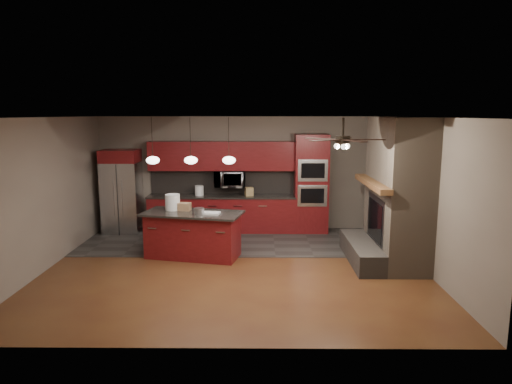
{
  "coord_description": "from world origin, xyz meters",
  "views": [
    {
      "loc": [
        0.46,
        -8.22,
        2.86
      ],
      "look_at": [
        0.38,
        0.6,
        1.35
      ],
      "focal_mm": 32.0,
      "sensor_mm": 36.0,
      "label": 1
    }
  ],
  "objects_px": {
    "counter_box": "(249,192)",
    "white_bucket": "(173,202)",
    "cardboard_box": "(184,207)",
    "microwave": "(230,179)",
    "paint_tray": "(211,213)",
    "oven_tower": "(311,184)",
    "kitchen_island": "(193,234)",
    "counter_bucket": "(199,191)",
    "paint_can": "(199,211)",
    "refrigerator": "(122,191)"
  },
  "relations": [
    {
      "from": "paint_tray",
      "to": "counter_bucket",
      "type": "relative_size",
      "value": 1.46
    },
    {
      "from": "paint_tray",
      "to": "refrigerator",
      "type": "bearing_deg",
      "value": 147.18
    },
    {
      "from": "paint_tray",
      "to": "cardboard_box",
      "type": "bearing_deg",
      "value": 158.22
    },
    {
      "from": "microwave",
      "to": "counter_box",
      "type": "relative_size",
      "value": 3.55
    },
    {
      "from": "paint_tray",
      "to": "counter_box",
      "type": "height_order",
      "value": "counter_box"
    },
    {
      "from": "counter_box",
      "to": "refrigerator",
      "type": "bearing_deg",
      "value": 164.24
    },
    {
      "from": "oven_tower",
      "to": "counter_bucket",
      "type": "relative_size",
      "value": 10.02
    },
    {
      "from": "oven_tower",
      "to": "refrigerator",
      "type": "height_order",
      "value": "oven_tower"
    },
    {
      "from": "oven_tower",
      "to": "paint_can",
      "type": "relative_size",
      "value": 12.08
    },
    {
      "from": "paint_can",
      "to": "paint_tray",
      "type": "height_order",
      "value": "paint_can"
    },
    {
      "from": "microwave",
      "to": "paint_tray",
      "type": "distance_m",
      "value": 2.28
    },
    {
      "from": "kitchen_island",
      "to": "paint_tray",
      "type": "height_order",
      "value": "paint_tray"
    },
    {
      "from": "oven_tower",
      "to": "paint_tray",
      "type": "xyz_separation_m",
      "value": [
        -2.2,
        -2.18,
        -0.25
      ]
    },
    {
      "from": "oven_tower",
      "to": "microwave",
      "type": "bearing_deg",
      "value": 178.34
    },
    {
      "from": "white_bucket",
      "to": "paint_tray",
      "type": "relative_size",
      "value": 0.93
    },
    {
      "from": "refrigerator",
      "to": "counter_bucket",
      "type": "height_order",
      "value": "refrigerator"
    },
    {
      "from": "refrigerator",
      "to": "white_bucket",
      "type": "xyz_separation_m",
      "value": [
        1.56,
        -1.72,
        0.07
      ]
    },
    {
      "from": "microwave",
      "to": "paint_tray",
      "type": "relative_size",
      "value": 2.11
    },
    {
      "from": "counter_box",
      "to": "cardboard_box",
      "type": "bearing_deg",
      "value": -141.65
    },
    {
      "from": "kitchen_island",
      "to": "microwave",
      "type": "bearing_deg",
      "value": 85.9
    },
    {
      "from": "cardboard_box",
      "to": "white_bucket",
      "type": "bearing_deg",
      "value": 178.53
    },
    {
      "from": "white_bucket",
      "to": "paint_can",
      "type": "bearing_deg",
      "value": -35.7
    },
    {
      "from": "kitchen_island",
      "to": "counter_bucket",
      "type": "height_order",
      "value": "counter_bucket"
    },
    {
      "from": "paint_tray",
      "to": "counter_box",
      "type": "xyz_separation_m",
      "value": [
        0.7,
        2.13,
        0.07
      ]
    },
    {
      "from": "microwave",
      "to": "counter_bucket",
      "type": "bearing_deg",
      "value": -176.16
    },
    {
      "from": "microwave",
      "to": "paint_can",
      "type": "distance_m",
      "value": 2.35
    },
    {
      "from": "oven_tower",
      "to": "counter_box",
      "type": "xyz_separation_m",
      "value": [
        -1.5,
        -0.04,
        -0.19
      ]
    },
    {
      "from": "paint_can",
      "to": "paint_tray",
      "type": "distance_m",
      "value": 0.23
    },
    {
      "from": "kitchen_island",
      "to": "counter_box",
      "type": "relative_size",
      "value": 10.2
    },
    {
      "from": "oven_tower",
      "to": "cardboard_box",
      "type": "distance_m",
      "value": 3.34
    },
    {
      "from": "kitchen_island",
      "to": "white_bucket",
      "type": "xyz_separation_m",
      "value": [
        -0.44,
        0.24,
        0.62
      ]
    },
    {
      "from": "counter_bucket",
      "to": "cardboard_box",
      "type": "bearing_deg",
      "value": -91.79
    },
    {
      "from": "paint_can",
      "to": "cardboard_box",
      "type": "relative_size",
      "value": 0.81
    },
    {
      "from": "white_bucket",
      "to": "paint_can",
      "type": "relative_size",
      "value": 1.63
    },
    {
      "from": "oven_tower",
      "to": "counter_box",
      "type": "bearing_deg",
      "value": -178.38
    },
    {
      "from": "kitchen_island",
      "to": "paint_can",
      "type": "distance_m",
      "value": 0.58
    },
    {
      "from": "white_bucket",
      "to": "refrigerator",
      "type": "bearing_deg",
      "value": 132.18
    },
    {
      "from": "microwave",
      "to": "white_bucket",
      "type": "height_order",
      "value": "microwave"
    },
    {
      "from": "paint_can",
      "to": "paint_tray",
      "type": "relative_size",
      "value": 0.57
    },
    {
      "from": "kitchen_island",
      "to": "paint_tray",
      "type": "distance_m",
      "value": 0.62
    },
    {
      "from": "white_bucket",
      "to": "cardboard_box",
      "type": "bearing_deg",
      "value": -10.78
    },
    {
      "from": "counter_box",
      "to": "white_bucket",
      "type": "bearing_deg",
      "value": -147.35
    },
    {
      "from": "paint_tray",
      "to": "counter_box",
      "type": "distance_m",
      "value": 2.25
    },
    {
      "from": "kitchen_island",
      "to": "cardboard_box",
      "type": "distance_m",
      "value": 0.6
    },
    {
      "from": "paint_tray",
      "to": "microwave",
      "type": "bearing_deg",
      "value": 92.79
    },
    {
      "from": "microwave",
      "to": "paint_can",
      "type": "xyz_separation_m",
      "value": [
        -0.45,
        -2.28,
        -0.31
      ]
    },
    {
      "from": "oven_tower",
      "to": "kitchen_island",
      "type": "relative_size",
      "value": 1.13
    },
    {
      "from": "oven_tower",
      "to": "counter_box",
      "type": "height_order",
      "value": "oven_tower"
    },
    {
      "from": "cardboard_box",
      "to": "counter_box",
      "type": "xyz_separation_m",
      "value": [
        1.27,
        1.8,
        0.01
      ]
    },
    {
      "from": "refrigerator",
      "to": "kitchen_island",
      "type": "distance_m",
      "value": 2.85
    }
  ]
}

